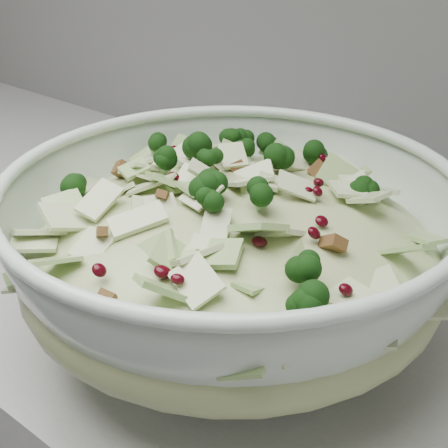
# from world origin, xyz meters

# --- Properties ---
(mixing_bowl) EXTENTS (0.53, 0.53, 0.16)m
(mixing_bowl) POSITION_xyz_m (-0.15, 1.60, 0.98)
(mixing_bowl) COLOR silver
(mixing_bowl) RESTS_ON counter
(salad) EXTENTS (0.46, 0.46, 0.16)m
(salad) POSITION_xyz_m (-0.15, 1.60, 1.01)
(salad) COLOR #B5C587
(salad) RESTS_ON mixing_bowl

